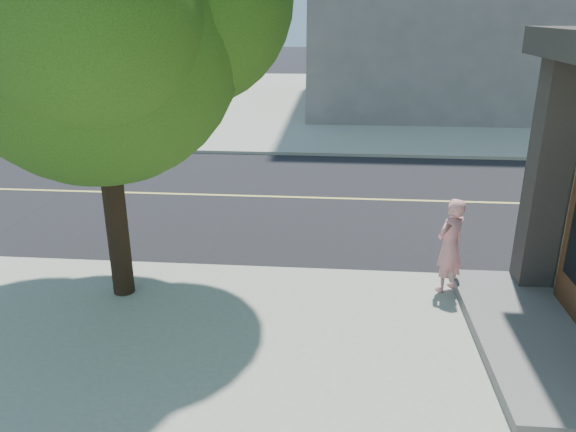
{
  "coord_description": "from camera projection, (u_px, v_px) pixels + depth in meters",
  "views": [
    {
      "loc": [
        6.3,
        -9.39,
        4.64
      ],
      "look_at": [
        5.51,
        -0.41,
        1.3
      ],
      "focal_mm": 34.65,
      "sensor_mm": 36.0,
      "label": 1
    }
  ],
  "objects": [
    {
      "name": "man_on_phone",
      "position": [
        450.0,
        245.0,
        9.3
      ],
      "size": [
        0.71,
        0.69,
        1.65
      ],
      "primitive_type": "imported",
      "rotation": [
        0.0,
        0.0,
        3.83
      ],
      "color": "pink",
      "rests_on": "sidewalk_se"
    },
    {
      "name": "ground",
      "position": [
        10.0,
        262.0,
        10.89
      ],
      "size": [
        140.0,
        140.0,
        0.0
      ],
      "primitive_type": "plane",
      "color": "black",
      "rests_on": "ground"
    },
    {
      "name": "street_tree",
      "position": [
        100.0,
        1.0,
        7.91
      ],
      "size": [
        5.42,
        4.93,
        7.19
      ],
      "rotation": [
        0.0,
        0.0,
        -0.18
      ],
      "color": "black",
      "rests_on": "sidewalk_se"
    },
    {
      "name": "sidewalk_ne",
      "position": [
        471.0,
        101.0,
        29.86
      ],
      "size": [
        29.0,
        25.0,
        0.12
      ],
      "primitive_type": "cube",
      "color": "#9C9E8C",
      "rests_on": "ground"
    },
    {
      "name": "road_ew",
      "position": [
        102.0,
        192.0,
        15.1
      ],
      "size": [
        140.0,
        9.0,
        0.01
      ],
      "primitive_type": "cube",
      "color": "black",
      "rests_on": "ground"
    }
  ]
}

